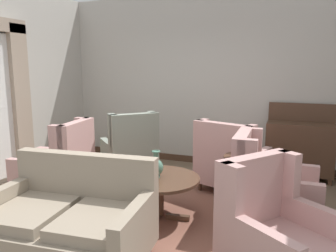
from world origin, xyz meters
TOP-DOWN VIEW (x-y plane):
  - ground at (0.00, 0.00)m, footprint 7.33×7.33m
  - wall_back at (0.00, 2.62)m, footprint 5.38×0.08m
  - wall_left at (-2.61, 0.79)m, footprint 0.08×3.66m
  - baseboard_back at (0.00, 2.56)m, footprint 5.22×0.03m
  - area_rug at (0.00, 0.30)m, footprint 3.20×3.20m
  - coffee_table at (0.15, 0.17)m, footprint 0.94×0.94m
  - porcelain_vase at (0.12, 0.15)m, footprint 0.17×0.17m
  - settee at (-0.27, -0.95)m, footprint 1.53×1.04m
  - armchair_back_corner at (1.34, 0.44)m, footprint 0.93×0.77m
  - armchair_near_window at (-0.78, 1.24)m, footprint 1.07×1.07m
  - armchair_beside_settee at (0.76, 1.33)m, footprint 1.05×1.01m
  - armchair_foreground_right at (1.48, -0.49)m, footprint 1.15×1.14m
  - armchair_far_left at (-1.39, 0.32)m, footprint 1.00×0.84m
  - side_table at (1.07, 0.74)m, footprint 0.57×0.57m
  - sideboard at (1.68, 2.32)m, footprint 1.02×0.44m

SIDE VIEW (x-z plane):
  - ground at x=0.00m, z-range 0.00..0.00m
  - area_rug at x=0.00m, z-range 0.00..0.01m
  - baseboard_back at x=0.00m, z-range 0.00..0.12m
  - settee at x=-0.27m, z-range -0.07..0.88m
  - side_table at x=1.07m, z-range 0.08..0.78m
  - armchair_foreground_right at x=1.48m, z-range -0.08..0.94m
  - coffee_table at x=0.15m, z-range 0.17..0.69m
  - armchair_far_left at x=-1.39m, z-range -0.10..0.97m
  - armchair_beside_settee at x=0.76m, z-range -0.08..0.96m
  - armchair_back_corner at x=1.34m, z-range -0.09..0.97m
  - armchair_near_window at x=-0.78m, z-range -0.09..1.02m
  - sideboard at x=1.68m, z-range -0.08..1.12m
  - porcelain_vase at x=0.12m, z-range 0.49..0.80m
  - wall_back at x=0.00m, z-range 0.00..3.04m
  - wall_left at x=-2.61m, z-range 0.00..3.04m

